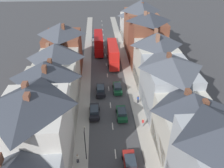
{
  "coord_description": "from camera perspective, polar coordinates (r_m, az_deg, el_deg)",
  "views": [
    {
      "loc": [
        -2.03,
        -10.14,
        25.75
      ],
      "look_at": [
        0.59,
        28.26,
        2.23
      ],
      "focal_mm": 35.0,
      "sensor_mm": 36.0,
      "label": 1
    }
  ],
  "objects": [
    {
      "name": "pavement_right",
      "position": [
        55.02,
        4.0,
        3.53
      ],
      "size": [
        2.2,
        104.0,
        0.14
      ],
      "primitive_type": "cube",
      "color": "#A8A399",
      "rests_on": "ground"
    },
    {
      "name": "terrace_row_right",
      "position": [
        44.94,
        12.33,
        4.66
      ],
      "size": [
        8.0,
        79.04,
        14.47
      ],
      "color": "brown",
      "rests_on": "ground"
    },
    {
      "name": "pedestrian_near_right",
      "position": [
        32.5,
        -8.98,
        -18.61
      ],
      "size": [
        0.36,
        0.22,
        1.61
      ],
      "color": "#23232D",
      "rests_on": "pavement_left"
    },
    {
      "name": "street_lamp",
      "position": [
        31.22,
        -7.01,
        -15.02
      ],
      "size": [
        0.2,
        1.12,
        5.5
      ],
      "color": "black",
      "rests_on": "ground"
    },
    {
      "name": "double_decker_bus_lead",
      "position": [
        65.05,
        -3.53,
        10.73
      ],
      "size": [
        2.74,
        10.8,
        5.3
      ],
      "color": "#B70F0F",
      "rests_on": "ground"
    },
    {
      "name": "pedestrian_mid_left",
      "position": [
        37.75,
        8.08,
        -9.86
      ],
      "size": [
        0.36,
        0.22,
        1.61
      ],
      "color": "gray",
      "rests_on": "pavement_right"
    },
    {
      "name": "pavement_left",
      "position": [
        54.65,
        -6.68,
        3.17
      ],
      "size": [
        2.2,
        104.0,
        0.14
      ],
      "primitive_type": "cube",
      "color": "#A8A399",
      "rests_on": "ground"
    },
    {
      "name": "terrace_row_left",
      "position": [
        33.51,
        -17.28,
        -6.5
      ],
      "size": [
        8.0,
        56.5,
        12.98
      ],
      "color": "#935138",
      "rests_on": "ground"
    },
    {
      "name": "double_decker_bus_mid_street",
      "position": [
        57.52,
        0.22,
        7.93
      ],
      "size": [
        2.74,
        10.8,
        5.3
      ],
      "color": "red",
      "rests_on": "ground"
    },
    {
      "name": "car_parked_left_b",
      "position": [
        39.59,
        2.54,
        -7.65
      ],
      "size": [
        1.9,
        4.17,
        1.61
      ],
      "color": "#144728",
      "rests_on": "ground"
    },
    {
      "name": "car_mid_black",
      "position": [
        70.37,
        0.53,
        10.67
      ],
      "size": [
        1.9,
        3.87,
        1.6
      ],
      "color": "navy",
      "rests_on": "ground"
    },
    {
      "name": "car_far_grey",
      "position": [
        45.8,
        -2.99,
        -1.56
      ],
      "size": [
        1.9,
        4.52,
        1.69
      ],
      "color": "black",
      "rests_on": "ground"
    },
    {
      "name": "car_parked_left_a",
      "position": [
        75.22,
        -4.61,
        11.98
      ],
      "size": [
        1.9,
        4.49,
        1.64
      ],
      "color": "gray",
      "rests_on": "ground"
    },
    {
      "name": "centre_line_dashes",
      "position": [
        52.87,
        -1.22,
        2.29
      ],
      "size": [
        0.14,
        97.8,
        0.01
      ],
      "color": "silver",
      "rests_on": "ground"
    },
    {
      "name": "pedestrian_mid_right",
      "position": [
        43.02,
        6.82,
        -3.89
      ],
      "size": [
        0.36,
        0.22,
        1.61
      ],
      "color": "#23232D",
      "rests_on": "pavement_right"
    },
    {
      "name": "car_parked_right_b",
      "position": [
        31.95,
        4.74,
        -19.91
      ],
      "size": [
        1.9,
        4.29,
        1.7
      ],
      "color": "maroon",
      "rests_on": "ground"
    },
    {
      "name": "car_near_blue",
      "position": [
        40.08,
        -4.62,
        -7.14
      ],
      "size": [
        1.9,
        4.46,
        1.64
      ],
      "color": "black",
      "rests_on": "ground"
    },
    {
      "name": "car_mid_white",
      "position": [
        46.48,
        1.43,
        -1.02
      ],
      "size": [
        1.9,
        4.5,
        1.61
      ],
      "color": "#144728",
      "rests_on": "ground"
    }
  ]
}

